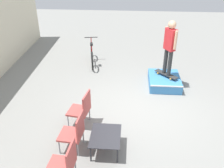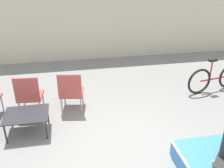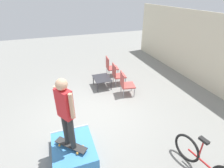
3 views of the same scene
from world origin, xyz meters
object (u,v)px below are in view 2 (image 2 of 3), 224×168
Objects in this scene: patio_chair_center at (29,94)px; patio_chair_right at (71,90)px; bicycle at (215,78)px; coffee_table at (27,116)px; skate_ramp_box at (218,163)px.

patio_chair_right is at bearing -174.57° from patio_chair_center.
patio_chair_center is at bearing 173.73° from bicycle.
patio_chair_center is at bearing 90.78° from coffee_table.
coffee_table is at bearing -177.93° from bicycle.
patio_chair_center is at bearing 9.85° from patio_chair_right.
bicycle reaches higher than patio_chair_center.
patio_chair_center is (-3.19, 2.38, 0.36)m from skate_ramp_box.
bicycle reaches higher than skate_ramp_box.
bicycle is at bearing -170.94° from patio_chair_center.
patio_chair_center reaches higher than skate_ramp_box.
coffee_table is 4.81m from bicycle.
patio_chair_center is 4.72m from bicycle.
patio_chair_center is 1.00× the size of patio_chair_right.
bicycle is (4.71, 0.30, -0.14)m from patio_chair_center.
bicycle is (3.79, 0.30, -0.14)m from patio_chair_right.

